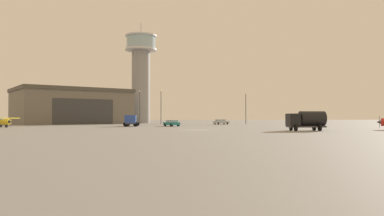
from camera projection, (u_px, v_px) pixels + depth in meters
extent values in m
plane|color=gray|center=(197.00, 130.00, 57.71)|extent=(400.00, 400.00, 0.00)
cylinder|color=gray|center=(141.00, 87.00, 121.56)|extent=(6.03, 6.03, 24.21)
cylinder|color=silver|center=(141.00, 50.00, 121.87)|extent=(10.42, 10.42, 0.60)
cylinder|color=#99B7C6|center=(141.00, 43.00, 121.92)|extent=(9.58, 9.58, 4.02)
cylinder|color=silver|center=(141.00, 36.00, 121.98)|extent=(10.42, 10.42, 0.50)
cylinder|color=#38383D|center=(141.00, 29.00, 122.03)|extent=(0.16, 0.16, 4.00)
cube|color=#6B665B|center=(71.00, 108.00, 109.10)|extent=(37.86, 35.71, 9.31)
cube|color=#4A4740|center=(71.00, 91.00, 109.22)|extent=(38.69, 36.55, 1.00)
cube|color=#38383A|center=(84.00, 112.00, 99.88)|extent=(13.99, 9.49, 6.98)
cone|color=#38383D|center=(379.00, 122.00, 58.29)|extent=(1.23, 1.22, 0.87)
cube|color=#38383D|center=(379.00, 122.00, 58.29)|extent=(0.11, 0.12, 1.91)
cone|color=#38383D|center=(10.00, 122.00, 69.14)|extent=(1.07, 1.05, 0.81)
cube|color=#38383D|center=(10.00, 122.00, 69.14)|extent=(0.08, 0.11, 1.77)
cylinder|color=#287A42|center=(5.00, 120.00, 71.47)|extent=(0.39, 0.88, 1.26)
cube|color=#99B7C6|center=(2.00, 120.00, 69.79)|extent=(1.28, 1.22, 0.65)
cylinder|color=black|center=(6.00, 126.00, 69.41)|extent=(0.34, 0.58, 0.56)
cylinder|color=black|center=(1.00, 126.00, 71.15)|extent=(0.34, 0.58, 0.56)
cube|color=#38383D|center=(306.00, 127.00, 54.09)|extent=(5.57, 2.02, 0.24)
cube|color=black|center=(293.00, 120.00, 53.98)|extent=(1.62, 2.34, 1.81)
cube|color=#99B7C6|center=(288.00, 117.00, 53.94)|extent=(0.15, 1.95, 0.90)
cylinder|color=black|center=(312.00, 118.00, 54.18)|extent=(3.74, 2.30, 2.17)
cylinder|color=black|center=(296.00, 128.00, 52.93)|extent=(0.31, 1.01, 1.00)
cylinder|color=black|center=(291.00, 127.00, 54.98)|extent=(0.31, 1.01, 1.00)
cylinder|color=black|center=(320.00, 128.00, 53.17)|extent=(0.31, 1.01, 1.00)
cylinder|color=black|center=(314.00, 127.00, 55.22)|extent=(0.31, 1.01, 1.00)
cube|color=#38383D|center=(132.00, 123.00, 79.19)|extent=(2.02, 6.36, 0.24)
cube|color=#2847A8|center=(130.00, 119.00, 76.94)|extent=(2.36, 1.83, 1.68)
cube|color=#99B7C6|center=(130.00, 118.00, 76.13)|extent=(1.97, 0.13, 0.84)
cube|color=brown|center=(132.00, 122.00, 80.22)|extent=(2.43, 4.30, 0.16)
cube|color=#997547|center=(132.00, 120.00, 80.66)|extent=(1.01, 1.01, 0.90)
cylinder|color=black|center=(135.00, 124.00, 77.04)|extent=(1.01, 0.30, 1.00)
cylinder|color=black|center=(126.00, 124.00, 76.92)|extent=(1.01, 0.30, 1.00)
cylinder|color=black|center=(137.00, 124.00, 81.13)|extent=(1.01, 0.30, 1.00)
cylinder|color=black|center=(128.00, 124.00, 81.01)|extent=(1.01, 0.30, 1.00)
cube|color=teal|center=(172.00, 124.00, 79.35)|extent=(3.76, 4.62, 0.55)
cube|color=#99B7C6|center=(172.00, 121.00, 79.18)|extent=(2.65, 2.91, 0.50)
cylinder|color=black|center=(165.00, 125.00, 80.08)|extent=(0.64, 0.47, 0.64)
cylinder|color=black|center=(172.00, 125.00, 80.99)|extent=(0.64, 0.47, 0.64)
cylinder|color=black|center=(171.00, 125.00, 77.69)|extent=(0.64, 0.47, 0.64)
cylinder|color=black|center=(178.00, 125.00, 78.60)|extent=(0.64, 0.47, 0.64)
cube|color=#B7BABF|center=(221.00, 122.00, 99.08)|extent=(4.69, 3.54, 0.55)
cube|color=#99B7C6|center=(221.00, 120.00, 98.99)|extent=(2.90, 2.53, 0.50)
cylinder|color=black|center=(224.00, 123.00, 100.48)|extent=(0.44, 0.65, 0.64)
cylinder|color=black|center=(227.00, 123.00, 99.03)|extent=(0.44, 0.65, 0.64)
cylinder|color=black|center=(215.00, 123.00, 99.12)|extent=(0.44, 0.65, 0.64)
cylinder|color=black|center=(218.00, 123.00, 97.67)|extent=(0.44, 0.65, 0.64)
cylinder|color=#38383D|center=(246.00, 109.00, 102.66)|extent=(0.18, 0.18, 8.30)
sphere|color=#F9E5B2|center=(246.00, 94.00, 102.77)|extent=(0.44, 0.44, 0.44)
cylinder|color=#38383D|center=(140.00, 108.00, 100.72)|extent=(0.18, 0.18, 8.95)
sphere|color=#F9E5B2|center=(140.00, 91.00, 100.84)|extent=(0.44, 0.44, 0.44)
cylinder|color=#38383D|center=(161.00, 108.00, 100.43)|extent=(0.18, 0.18, 8.97)
sphere|color=#F9E5B2|center=(161.00, 91.00, 100.55)|extent=(0.44, 0.44, 0.44)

